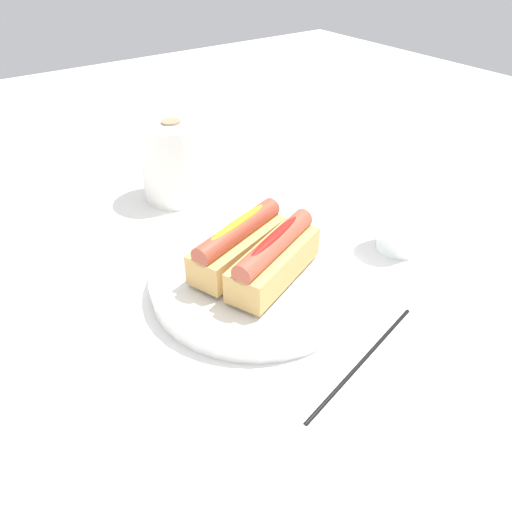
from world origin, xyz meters
TOP-DOWN VIEW (x-y plane):
  - ground_plane at (0.00, 0.00)m, footprint 2.40×2.40m
  - serving_bowl at (0.01, -0.02)m, footprint 0.27×0.27m
  - hotdog_front at (0.02, -0.04)m, footprint 0.16×0.10m
  - hotdog_back at (-0.00, 0.01)m, footprint 0.16×0.10m
  - water_glass at (0.24, -0.06)m, footprint 0.07×0.07m
  - paper_towel_roll at (0.05, 0.27)m, footprint 0.11×0.11m
  - chopstick_near at (0.03, -0.19)m, footprint 0.21×0.06m

SIDE VIEW (x-z plane):
  - ground_plane at x=0.00m, z-range 0.00..0.00m
  - chopstick_near at x=0.03m, z-range 0.00..0.01m
  - serving_bowl at x=0.01m, z-range 0.00..0.03m
  - water_glass at x=0.24m, z-range 0.00..0.09m
  - hotdog_front at x=0.02m, z-range 0.03..0.09m
  - hotdog_back at x=0.00m, z-range 0.03..0.09m
  - paper_towel_roll at x=0.05m, z-range 0.00..0.13m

